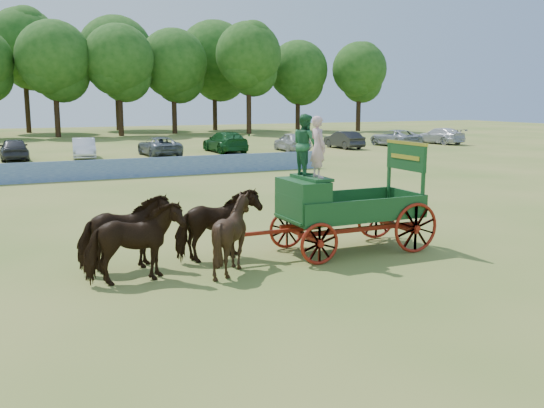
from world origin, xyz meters
The scene contains 8 objects.
ground centered at (0.00, 0.00, 0.00)m, with size 160.00×160.00×0.00m, color #A28F49.
horse_lead_left centered at (-3.06, -0.89, 0.93)m, with size 1.01×2.21×1.87m, color black.
horse_lead_right centered at (-3.06, 0.21, 0.93)m, with size 1.01×2.21×1.87m, color black.
horse_wheel_left centered at (-0.66, -0.89, 0.94)m, with size 1.51×1.70×1.87m, color black.
horse_wheel_right centered at (-0.66, 0.21, 0.93)m, with size 1.01×2.21×1.87m, color black.
farm_dray centered at (2.29, -0.31, 1.69)m, with size 6.00×2.00×3.79m.
sponsor_banner centered at (-1.00, 18.00, 0.53)m, with size 26.00×0.08×1.05m, color #1B4294.
parked_cars centered at (5.28, 30.36, 0.74)m, with size 60.52×6.60×1.63m.
Camera 1 is at (-5.73, -14.43, 4.19)m, focal length 40.00 mm.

